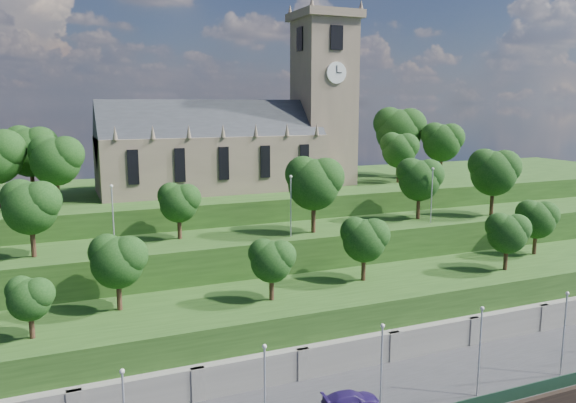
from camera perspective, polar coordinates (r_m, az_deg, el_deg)
name	(u,v)px	position (r m, az deg, el deg)	size (l,w,h in m)	color
retaining_wall	(346,361)	(57.66, 5.92, -15.84)	(160.00, 2.10, 5.00)	slate
embankment_lower	(320,325)	(61.94, 3.22, -12.40)	(160.00, 12.00, 8.00)	#214216
embankment_upper	(281,278)	(70.71, -0.68, -7.79)	(160.00, 10.00, 12.00)	#214216
hilltop	(232,232)	(89.46, -5.73, -3.06)	(160.00, 32.00, 15.00)	#214216
church	(243,138)	(83.75, -4.58, 6.47)	(38.60, 12.35, 27.60)	#705F4E
trees_lower	(354,242)	(61.41, 6.68, -4.11)	(64.78, 8.78, 7.40)	#341E14
trees_upper	(340,182)	(70.11, 5.30, 1.99)	(65.30, 8.35, 9.38)	#341E14
trees_hilltop	(266,142)	(84.42, -2.28, 6.08)	(74.23, 16.96, 11.95)	#341E14
lamp_posts_promenade	(381,365)	(47.56, 9.47, -16.09)	(60.36, 0.36, 8.30)	#B2B2B7
lamp_posts_upper	(291,201)	(65.56, 0.28, 0.04)	(40.36, 0.36, 7.34)	#B2B2B7
car_right	(351,400)	(50.74, 6.39, -19.39)	(2.03, 4.99, 1.45)	#291958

